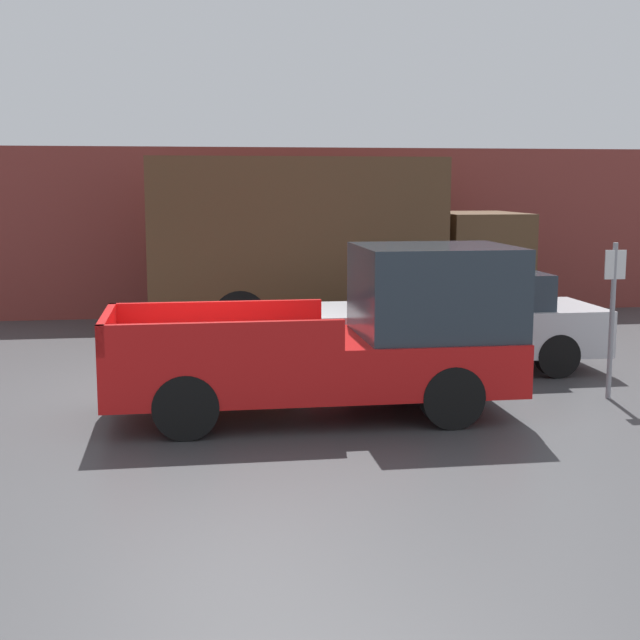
# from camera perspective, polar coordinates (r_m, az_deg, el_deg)

# --- Properties ---
(ground_plane) EXTENTS (60.00, 60.00, 0.00)m
(ground_plane) POSITION_cam_1_polar(r_m,az_deg,el_deg) (12.41, -7.28, -5.18)
(ground_plane) COLOR #3D3D3F
(building_wall) EXTENTS (28.00, 0.15, 3.76)m
(building_wall) POSITION_cam_1_polar(r_m,az_deg,el_deg) (20.09, -7.95, 5.55)
(building_wall) COLOR brown
(building_wall) RESTS_ON ground
(pickup_truck) EXTENTS (5.20, 1.96, 2.18)m
(pickup_truck) POSITION_cam_1_polar(r_m,az_deg,el_deg) (11.47, 2.09, -1.14)
(pickup_truck) COLOR red
(pickup_truck) RESTS_ON ground
(car) EXTENTS (4.80, 1.88, 1.58)m
(car) POSITION_cam_1_polar(r_m,az_deg,el_deg) (14.42, 8.40, 0.01)
(car) COLOR silver
(car) RESTS_ON ground
(delivery_truck) EXTENTS (7.39, 2.48, 3.46)m
(delivery_truck) POSITION_cam_1_polar(r_m,az_deg,el_deg) (17.68, 0.18, 5.13)
(delivery_truck) COLOR #4C331E
(delivery_truck) RESTS_ON ground
(parking_sign) EXTENTS (0.30, 0.07, 2.17)m
(parking_sign) POSITION_cam_1_polar(r_m,az_deg,el_deg) (12.91, 18.21, 0.55)
(parking_sign) COLOR gray
(parking_sign) RESTS_ON ground
(newspaper_box) EXTENTS (0.45, 0.40, 0.95)m
(newspaper_box) POSITION_cam_1_polar(r_m,az_deg,el_deg) (20.43, 4.67, 1.70)
(newspaper_box) COLOR #194CB2
(newspaper_box) RESTS_ON ground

